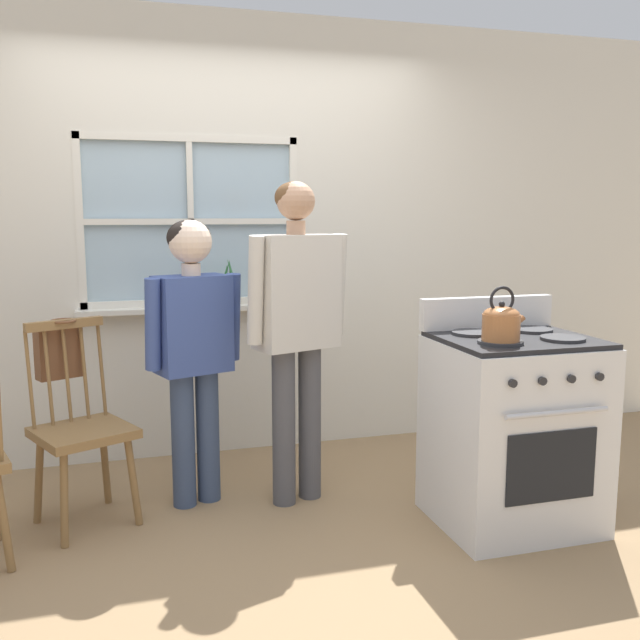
% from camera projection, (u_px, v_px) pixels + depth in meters
% --- Properties ---
extents(ground_plane, '(16.00, 16.00, 0.00)m').
position_uv_depth(ground_plane, '(282.00, 544.00, 3.28)').
color(ground_plane, '#937551').
extents(wall_back, '(6.40, 0.16, 2.70)m').
position_uv_depth(wall_back, '(230.00, 240.00, 4.41)').
color(wall_back, silver).
rests_on(wall_back, ground_plane).
extents(chair_by_window, '(0.55, 0.54, 0.99)m').
position_uv_depth(chair_by_window, '(82.00, 432.00, 3.44)').
color(chair_by_window, olive).
rests_on(chair_by_window, ground_plane).
extents(person_elderly_left, '(0.52, 0.31, 1.47)m').
position_uv_depth(person_elderly_left, '(193.00, 333.00, 3.62)').
color(person_elderly_left, '#384766').
rests_on(person_elderly_left, ground_plane).
extents(person_teen_center, '(0.58, 0.33, 1.66)m').
position_uv_depth(person_teen_center, '(296.00, 312.00, 3.64)').
color(person_teen_center, '#4C4C51').
rests_on(person_teen_center, ground_plane).
extents(stove, '(0.73, 0.68, 1.08)m').
position_uv_depth(stove, '(512.00, 429.00, 3.45)').
color(stove, silver).
rests_on(stove, ground_plane).
extents(kettle, '(0.21, 0.17, 0.25)m').
position_uv_depth(kettle, '(501.00, 322.00, 3.20)').
color(kettle, '#A86638').
rests_on(kettle, stove).
extents(potted_plant, '(0.13, 0.13, 0.29)m').
position_uv_depth(potted_plant, '(229.00, 289.00, 4.36)').
color(potted_plant, beige).
rests_on(potted_plant, wall_back).
extents(handbag, '(0.24, 0.24, 0.31)m').
position_uv_depth(handbag, '(59.00, 351.00, 3.56)').
color(handbag, brown).
rests_on(handbag, chair_by_window).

